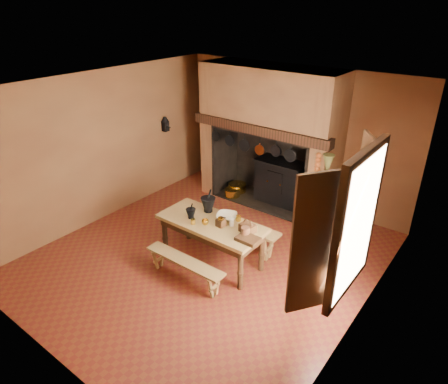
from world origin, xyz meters
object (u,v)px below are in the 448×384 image
(iron_range, at_px, (281,181))
(mixing_bowl, at_px, (227,217))
(coffee_grinder, at_px, (221,222))
(wicker_basket, at_px, (248,228))
(work_table, at_px, (211,228))
(bench_front, at_px, (185,265))

(iron_range, bearing_deg, mixing_bowl, -82.23)
(iron_range, xyz_separation_m, mixing_bowl, (0.31, -2.29, 0.31))
(coffee_grinder, relative_size, mixing_bowl, 0.58)
(coffee_grinder, bearing_deg, wicker_basket, 20.59)
(iron_range, distance_m, work_table, 2.52)
(wicker_basket, bearing_deg, work_table, -163.81)
(mixing_bowl, bearing_deg, bench_front, -99.08)
(mixing_bowl, bearing_deg, iron_range, 97.77)
(iron_range, height_order, wicker_basket, iron_range)
(iron_range, relative_size, coffee_grinder, 8.42)
(iron_range, relative_size, mixing_bowl, 4.86)
(coffee_grinder, bearing_deg, work_table, -179.46)
(work_table, height_order, coffee_grinder, coffee_grinder)
(iron_range, bearing_deg, work_table, -86.03)
(work_table, bearing_deg, wicker_basket, 8.56)
(work_table, height_order, wicker_basket, wicker_basket)
(bench_front, bearing_deg, iron_range, 93.16)
(work_table, relative_size, bench_front, 1.25)
(iron_range, height_order, bench_front, iron_range)
(coffee_grinder, bearing_deg, iron_range, 104.17)
(bench_front, bearing_deg, mixing_bowl, 80.92)
(bench_front, distance_m, coffee_grinder, 0.85)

